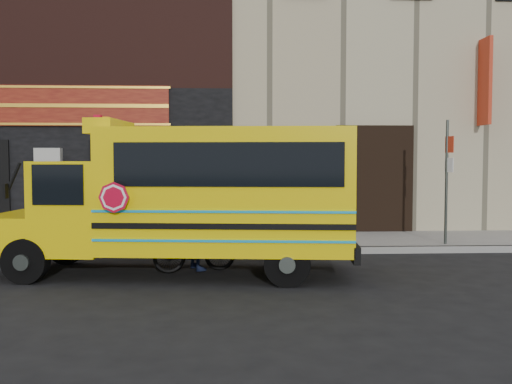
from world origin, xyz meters
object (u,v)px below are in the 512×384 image
object	(u,v)px
school_bus	(193,195)
sign_pole	(447,179)
bicycle	(195,247)
cyclist	(197,222)

from	to	relation	value
school_bus	sign_pole	bearing A→B (deg)	24.08
sign_pole	bicycle	distance (m)	6.49
school_bus	bicycle	size ratio (longest dim) A/B	4.32
school_bus	bicycle	world-z (taller)	school_bus
bicycle	cyclist	size ratio (longest dim) A/B	0.84
school_bus	cyclist	size ratio (longest dim) A/B	3.62
school_bus	bicycle	xyz separation A→B (m)	(0.01, 0.24, -1.02)
school_bus	sign_pole	distance (m)	6.48
sign_pole	bicycle	bearing A→B (deg)	-157.82
sign_pole	cyclist	bearing A→B (deg)	-157.77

